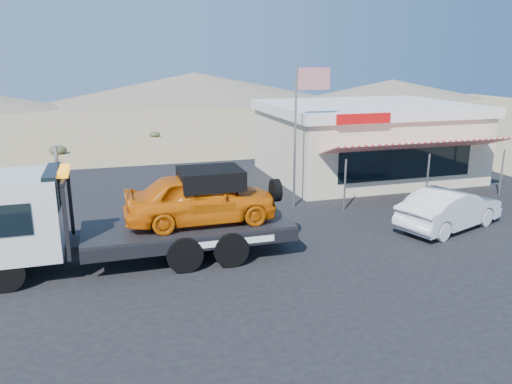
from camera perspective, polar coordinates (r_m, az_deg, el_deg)
ground at (r=16.41m, az=-5.47°, el=-7.39°), size 120.00×120.00×0.00m
asphalt_lot at (r=19.57m, az=-1.49°, el=-3.52°), size 32.00×24.00×0.02m
tow_truck at (r=15.84m, az=-14.08°, el=-2.12°), size 9.41×2.79×3.15m
white_sedan at (r=20.05m, az=21.27°, el=-1.79°), size 4.94×3.09×1.54m
jerky_store at (r=27.69m, az=12.35°, el=5.90°), size 10.40×9.97×3.90m
flagpole at (r=21.06m, az=5.13°, el=8.25°), size 1.55×0.10×6.00m
distant_hills at (r=70.50m, az=-22.84°, el=10.41°), size 126.00×48.00×4.20m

